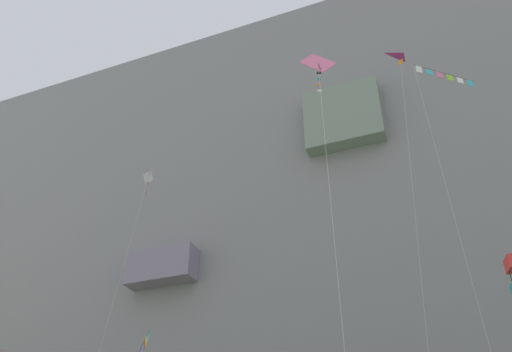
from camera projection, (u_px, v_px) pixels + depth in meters
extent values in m
cube|color=gray|center=(374.00, 238.00, 78.04)|extent=(180.00, 25.86, 75.36)
cube|color=gray|center=(164.00, 269.00, 72.18)|extent=(9.76, 4.29, 4.52)
cube|color=gray|center=(344.00, 120.00, 74.06)|extent=(10.54, 3.86, 9.64)
cylinder|color=black|center=(511.00, 277.00, 19.28)|extent=(0.03, 0.03, 1.38)
pyramid|color=#CC3399|center=(405.00, 58.00, 39.49)|extent=(1.73, 1.79, 0.39)
cube|color=orange|center=(401.00, 62.00, 39.82)|extent=(0.39, 0.35, 0.50)
cylinder|color=silver|center=(418.00, 244.00, 29.63)|extent=(1.86, 5.00, 31.57)
cube|color=white|center=(148.00, 177.00, 56.68)|extent=(0.33, 1.76, 1.74)
cylinder|color=black|center=(148.00, 177.00, 56.68)|extent=(0.36, 0.07, 1.42)
cube|color=red|center=(148.00, 183.00, 56.33)|extent=(0.07, 0.21, 0.10)
cube|color=#CC3399|center=(147.00, 185.00, 56.13)|extent=(0.08, 0.20, 0.10)
cube|color=pink|center=(147.00, 188.00, 55.95)|extent=(0.10, 0.20, 0.10)
cube|color=#CC3399|center=(147.00, 191.00, 55.74)|extent=(0.03, 0.21, 0.10)
cube|color=#CC3399|center=(146.00, 194.00, 55.55)|extent=(0.05, 0.21, 0.10)
cylinder|color=silver|center=(104.00, 334.00, 46.68)|extent=(2.62, 3.35, 33.25)
cube|color=pink|center=(318.00, 63.00, 27.17)|extent=(1.81, 0.57, 1.80)
cylinder|color=black|center=(318.00, 63.00, 27.17)|extent=(0.34, 0.49, 1.44)
cube|color=black|center=(319.00, 73.00, 26.80)|extent=(0.21, 0.09, 0.11)
cube|color=teal|center=(319.00, 79.00, 26.59)|extent=(0.18, 0.16, 0.11)
cube|color=orange|center=(319.00, 85.00, 26.39)|extent=(0.19, 0.14, 0.11)
cube|color=white|center=(320.00, 91.00, 26.18)|extent=(0.21, 0.10, 0.11)
cylinder|color=silver|center=(335.00, 252.00, 19.35)|extent=(1.00, 3.95, 22.22)
cylinder|color=black|center=(444.00, 73.00, 39.66)|extent=(4.05, 3.52, 0.03)
cube|color=white|center=(419.00, 69.00, 38.88)|extent=(0.43, 0.39, 0.57)
cube|color=#38B2D1|center=(430.00, 72.00, 39.12)|extent=(0.43, 0.38, 0.57)
cube|color=pink|center=(440.00, 75.00, 39.37)|extent=(0.41, 0.37, 0.57)
cube|color=#8CCC33|center=(450.00, 78.00, 39.62)|extent=(0.43, 0.38, 0.57)
cube|color=white|center=(460.00, 80.00, 39.86)|extent=(0.43, 0.39, 0.57)
cube|color=#38B2D1|center=(470.00, 83.00, 40.11)|extent=(0.43, 0.39, 0.57)
cylinder|color=silver|center=(463.00, 247.00, 29.00)|extent=(1.01, 3.73, 30.77)
cylinder|color=black|center=(144.00, 342.00, 38.54)|extent=(3.87, 4.69, 0.03)
cube|color=#CC3399|center=(140.00, 352.00, 39.58)|extent=(0.40, 0.46, 0.59)
cube|color=#38B2D1|center=(142.00, 349.00, 38.77)|extent=(0.38, 0.44, 0.59)
cube|color=red|center=(144.00, 345.00, 37.96)|extent=(0.39, 0.45, 0.59)
cube|color=yellow|center=(146.00, 341.00, 37.16)|extent=(0.39, 0.46, 0.59)
cube|color=#38B2D1|center=(148.00, 337.00, 36.35)|extent=(0.39, 0.45, 0.59)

